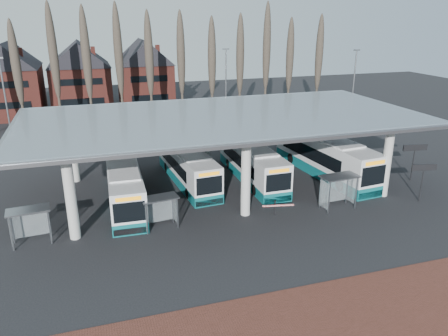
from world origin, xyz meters
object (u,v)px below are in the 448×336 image
object	(u,v)px
shelter_1	(159,205)
bus_0	(124,185)
bus_2	(252,163)
shelter_0	(29,218)
bus_3	(325,156)
bus_1	(187,166)
shelter_2	(338,184)

from	to	relation	value
shelter_1	bus_0	bearing A→B (deg)	102.69
bus_2	shelter_0	world-z (taller)	bus_2
bus_0	bus_3	world-z (taller)	bus_3
bus_1	shelter_0	world-z (taller)	bus_1
shelter_2	bus_3	bearing A→B (deg)	63.00
bus_1	shelter_0	bearing A→B (deg)	-151.82
bus_2	shelter_0	distance (m)	19.00
shelter_2	shelter_0	bearing A→B (deg)	172.63
bus_2	shelter_1	bearing A→B (deg)	-143.32
bus_0	bus_1	distance (m)	6.43
bus_3	shelter_0	bearing A→B (deg)	-172.10
bus_2	bus_3	size ratio (longest dim) A/B	0.87
bus_2	bus_3	bearing A→B (deg)	-6.31
shelter_2	shelter_1	bearing A→B (deg)	172.37
bus_2	shelter_2	distance (m)	8.77
bus_0	bus_1	bearing A→B (deg)	28.91
bus_1	shelter_1	world-z (taller)	bus_1
bus_1	shelter_0	distance (m)	14.31
bus_0	shelter_0	size ratio (longest dim) A/B	4.18
bus_3	shelter_1	bearing A→B (deg)	-164.60
bus_0	bus_1	size ratio (longest dim) A/B	1.00
shelter_0	shelter_1	xyz separation A→B (m)	(8.27, -0.36, -0.06)
bus_3	shelter_0	distance (m)	25.35
bus_3	shelter_1	size ratio (longest dim) A/B	4.92
shelter_1	shelter_2	xyz separation A→B (m)	(13.44, -0.75, 0.23)
bus_3	shelter_0	size ratio (longest dim) A/B	4.82
shelter_0	bus_1	bearing A→B (deg)	27.08
bus_0	shelter_1	world-z (taller)	bus_0
bus_0	bus_2	world-z (taller)	bus_2
shelter_0	shelter_2	distance (m)	21.74
bus_2	shelter_1	distance (m)	11.85
bus_0	shelter_1	bearing A→B (deg)	-67.74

